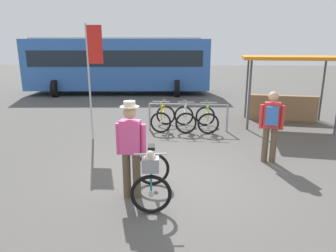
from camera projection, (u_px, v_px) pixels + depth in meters
The scene contains 11 objects.
ground_plane at pixel (178, 181), 5.98m from camera, with size 80.00×80.00×0.00m, color #514F4C.
bike_rack_rail at pixel (188, 111), 9.41m from camera, with size 2.51×0.17×0.88m.
racked_bike_yellow at pixel (163, 118), 9.72m from camera, with size 0.76×1.14×0.97m.
racked_bike_white at pixel (185, 118), 9.66m from camera, with size 0.73×1.14×0.97m.
racked_bike_lime at pixel (207, 119), 9.59m from camera, with size 0.68×1.11×0.97m.
featured_bicycle at pixel (151, 175), 5.07m from camera, with size 0.75×1.23×1.09m.
person_with_featured_bike at pixel (131, 146), 5.11m from camera, with size 0.53×0.32×1.72m.
pedestrian_with_backpack at pixel (271, 123), 6.72m from camera, with size 0.51×0.40×1.64m.
bus_distant at pixel (119, 63), 16.88m from camera, with size 10.14×3.81×3.08m.
market_stall at pixel (287, 83), 10.27m from camera, with size 3.42×2.75×2.30m.
banner_flag at pixel (93, 61), 8.10m from camera, with size 0.45×0.05×3.20m.
Camera 1 is at (0.09, -5.51, 2.58)m, focal length 32.05 mm.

